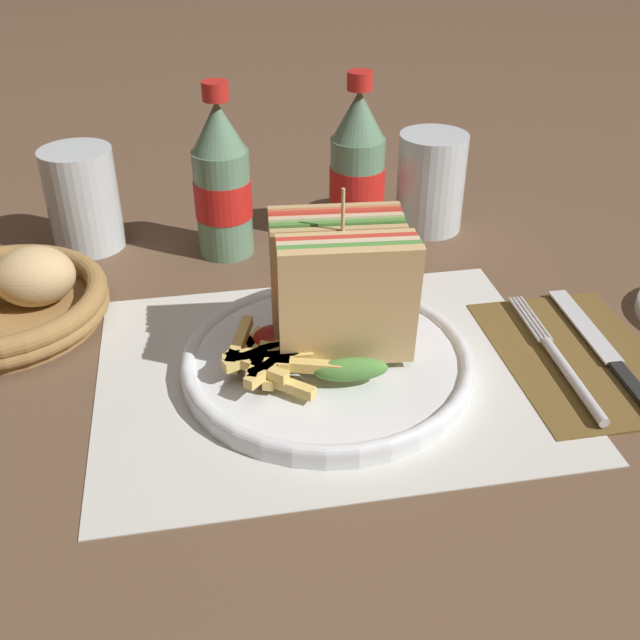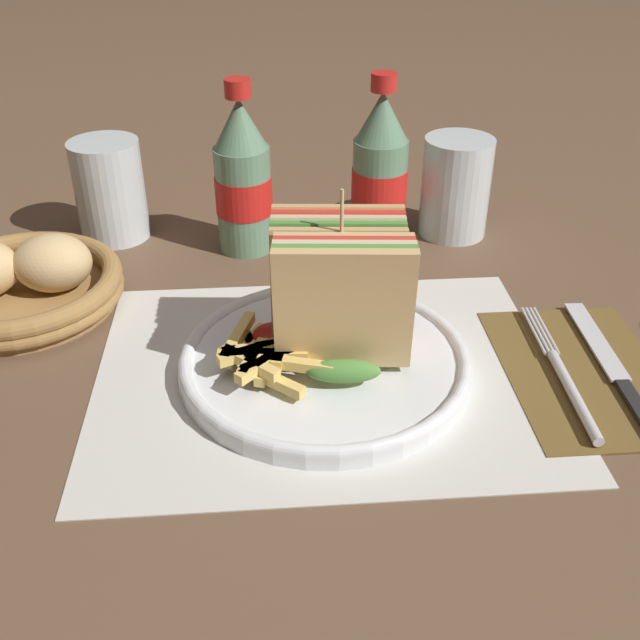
% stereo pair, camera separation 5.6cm
% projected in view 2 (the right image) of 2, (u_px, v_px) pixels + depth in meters
% --- Properties ---
extents(ground_plane, '(4.00, 4.00, 0.00)m').
position_uv_depth(ground_plane, '(324.00, 365.00, 0.66)').
color(ground_plane, brown).
extents(placemat, '(0.40, 0.31, 0.00)m').
position_uv_depth(placemat, '(323.00, 372.00, 0.65)').
color(placemat, silver).
rests_on(placemat, ground_plane).
extents(plate_main, '(0.25, 0.25, 0.02)m').
position_uv_depth(plate_main, '(322.00, 361.00, 0.65)').
color(plate_main, white).
rests_on(plate_main, ground_plane).
extents(club_sandwich, '(0.12, 0.12, 0.15)m').
position_uv_depth(club_sandwich, '(340.00, 292.00, 0.63)').
color(club_sandwich, tan).
rests_on(club_sandwich, plate_main).
extents(fries_pile, '(0.10, 0.11, 0.02)m').
position_uv_depth(fries_pile, '(265.00, 356.00, 0.62)').
color(fries_pile, '#E5C166').
rests_on(fries_pile, plate_main).
extents(ketchup_blob, '(0.05, 0.04, 0.02)m').
position_uv_depth(ketchup_blob, '(278.00, 335.00, 0.65)').
color(ketchup_blob, maroon).
rests_on(ketchup_blob, plate_main).
extents(napkin, '(0.14, 0.21, 0.00)m').
position_uv_depth(napkin, '(585.00, 372.00, 0.65)').
color(napkin, brown).
rests_on(napkin, ground_plane).
extents(fork, '(0.02, 0.19, 0.01)m').
position_uv_depth(fork, '(566.00, 380.00, 0.63)').
color(fork, silver).
rests_on(fork, napkin).
extents(knife, '(0.02, 0.21, 0.00)m').
position_uv_depth(knife, '(614.00, 369.00, 0.65)').
color(knife, black).
rests_on(knife, napkin).
extents(coke_bottle_near, '(0.06, 0.06, 0.19)m').
position_uv_depth(coke_bottle_near, '(243.00, 180.00, 0.81)').
color(coke_bottle_near, slate).
rests_on(coke_bottle_near, ground_plane).
extents(coke_bottle_far, '(0.06, 0.06, 0.19)m').
position_uv_depth(coke_bottle_far, '(380.00, 172.00, 0.83)').
color(coke_bottle_far, slate).
rests_on(coke_bottle_far, ground_plane).
extents(glass_near, '(0.08, 0.08, 0.11)m').
position_uv_depth(glass_near, '(455.00, 193.00, 0.86)').
color(glass_near, silver).
rests_on(glass_near, ground_plane).
extents(glass_far, '(0.08, 0.08, 0.11)m').
position_uv_depth(glass_far, '(111.00, 196.00, 0.86)').
color(glass_far, silver).
rests_on(glass_far, ground_plane).
extents(bread_basket, '(0.20, 0.20, 0.07)m').
position_uv_depth(bread_basket, '(19.00, 284.00, 0.74)').
color(bread_basket, olive).
rests_on(bread_basket, ground_plane).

